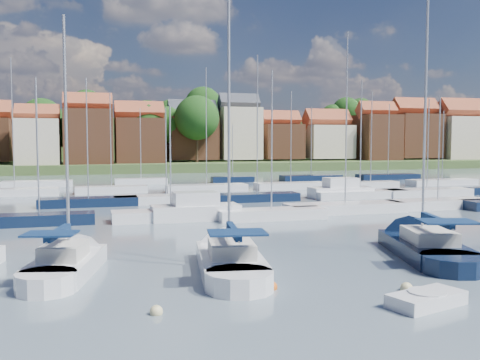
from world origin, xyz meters
name	(u,v)px	position (x,y,z in m)	size (l,w,h in m)	color
ground	(207,194)	(0.00, 40.00, 0.00)	(260.00, 260.00, 0.00)	#4B5B66
sailboat_left	(72,262)	(-14.37, 5.30, 0.36)	(4.70, 9.94, 13.17)	silver
sailboat_centre	(227,258)	(-6.79, 4.16, 0.36)	(4.54, 11.40, 15.09)	silver
sailboat_navy	(416,244)	(4.59, 4.71, 0.35)	(6.22, 12.36, 16.54)	black
tender	(426,299)	(-1.21, -4.53, 0.26)	(3.38, 2.26, 0.67)	silver
buoy_b	(156,314)	(-11.25, -2.68, 0.00)	(0.48, 0.48, 0.48)	beige
buoy_c	(271,289)	(-6.13, -0.72, 0.00)	(0.51, 0.51, 0.51)	#D85914
buoy_d	(406,291)	(-0.74, -2.50, 0.00)	(0.53, 0.53, 0.53)	beige
buoy_e	(413,241)	(6.14, 7.27, 0.00)	(0.41, 0.41, 0.41)	#D85914
marina_field	(233,194)	(1.91, 35.15, 0.43)	(79.62, 41.41, 15.93)	silver
far_shore_town	(145,147)	(2.23, 132.67, 4.61)	(212.46, 90.00, 22.27)	#3B5229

